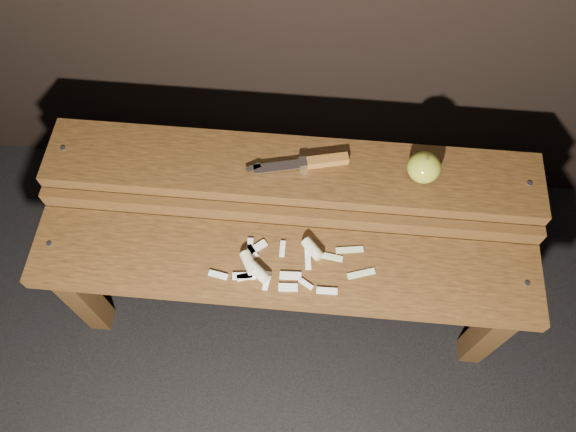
# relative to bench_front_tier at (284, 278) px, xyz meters

# --- Properties ---
(ground) EXTENTS (60.00, 60.00, 0.00)m
(ground) POSITION_rel_bench_front_tier_xyz_m (0.00, 0.06, -0.35)
(ground) COLOR black
(bench_front_tier) EXTENTS (1.20, 0.20, 0.42)m
(bench_front_tier) POSITION_rel_bench_front_tier_xyz_m (0.00, 0.00, 0.00)
(bench_front_tier) COLOR #341F0D
(bench_front_tier) RESTS_ON ground
(bench_rear_tier) EXTENTS (1.20, 0.21, 0.50)m
(bench_rear_tier) POSITION_rel_bench_front_tier_xyz_m (0.00, 0.23, 0.06)
(bench_rear_tier) COLOR #341F0D
(bench_rear_tier) RESTS_ON ground
(apple) EXTENTS (0.08, 0.08, 0.08)m
(apple) POSITION_rel_bench_front_tier_xyz_m (0.31, 0.23, 0.18)
(apple) COLOR olive
(apple) RESTS_ON bench_rear_tier
(knife) EXTENTS (0.24, 0.08, 0.02)m
(knife) POSITION_rel_bench_front_tier_xyz_m (0.05, 0.24, 0.16)
(knife) COLOR brown
(knife) RESTS_ON bench_rear_tier
(apple_scraps) EXTENTS (0.38, 0.14, 0.03)m
(apple_scraps) POSITION_rel_bench_front_tier_xyz_m (-0.01, 0.01, 0.08)
(apple_scraps) COLOR beige
(apple_scraps) RESTS_ON bench_front_tier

